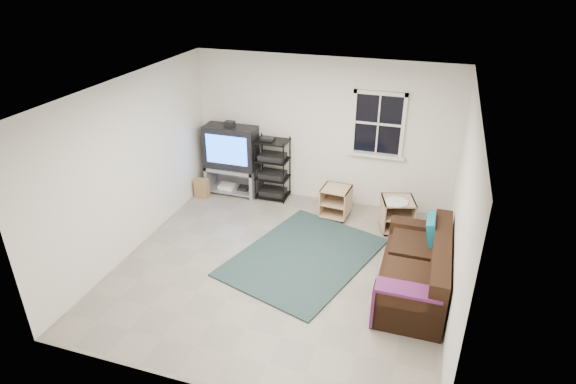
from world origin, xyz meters
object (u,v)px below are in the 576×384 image
(tv_unit, at_px, (232,154))
(side_table_right, at_px, (397,212))
(side_table_left, at_px, (336,200))
(sofa, at_px, (417,271))
(av_rack, at_px, (273,172))

(tv_unit, xyz_separation_m, side_table_right, (3.09, -0.44, -0.45))
(side_table_left, distance_m, sofa, 2.25)
(av_rack, bearing_deg, tv_unit, -177.74)
(av_rack, xyz_separation_m, side_table_right, (2.31, -0.47, -0.18))
(side_table_right, xyz_separation_m, sofa, (0.44, -1.55, -0.02))
(sofa, bearing_deg, side_table_left, 130.82)
(av_rack, xyz_separation_m, side_table_left, (1.27, -0.32, -0.21))
(tv_unit, xyz_separation_m, side_table_left, (2.06, -0.29, -0.48))
(tv_unit, distance_m, av_rack, 0.83)
(tv_unit, relative_size, sofa, 0.74)
(side_table_left, bearing_deg, tv_unit, 172.06)
(av_rack, distance_m, side_table_right, 2.36)
(side_table_left, height_order, sofa, sofa)
(tv_unit, height_order, av_rack, tv_unit)
(av_rack, bearing_deg, sofa, -36.42)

